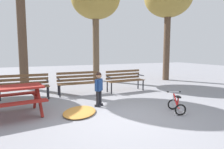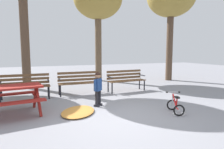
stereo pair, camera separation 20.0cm
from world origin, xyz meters
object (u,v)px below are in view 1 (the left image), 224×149
park_bench_far_left (24,85)px  kids_bicycle (177,105)px  park_bench_left (79,81)px  picnic_table (4,94)px  child_standing (99,86)px  park_bench_right (125,79)px

park_bench_far_left → kids_bicycle: size_ratio=2.55×
park_bench_far_left → park_bench_left: 1.90m
picnic_table → kids_bicycle: picnic_table is taller
park_bench_far_left → picnic_table: bearing=-104.3°
park_bench_left → child_standing: (0.12, -1.88, 0.09)m
park_bench_left → child_standing: 1.89m
park_bench_far_left → child_standing: 2.70m
kids_bicycle → park_bench_left: bearing=118.9°
park_bench_left → child_standing: child_standing is taller
park_bench_far_left → park_bench_left: bearing=2.9°
park_bench_left → park_bench_right: same height
park_bench_far_left → park_bench_right: (3.79, -0.05, 0.00)m
park_bench_far_left → kids_bicycle: bearing=-40.8°
park_bench_far_left → kids_bicycle: park_bench_far_left is taller
park_bench_left → child_standing: bearing=-86.2°
park_bench_right → child_standing: size_ratio=1.59×
park_bench_right → child_standing: 2.48m
child_standing → park_bench_far_left: bearing=138.6°
park_bench_right → park_bench_far_left: bearing=179.3°
picnic_table → park_bench_right: park_bench_right is taller
park_bench_right → child_standing: bearing=-135.5°
park_bench_far_left → park_bench_left: same height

